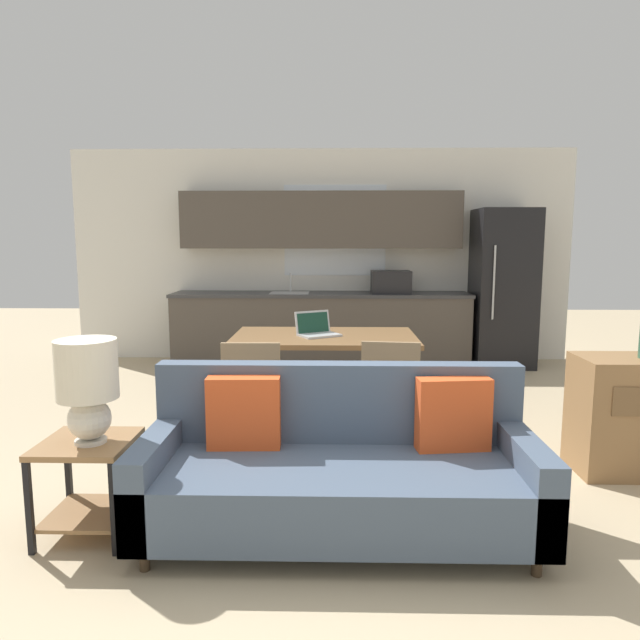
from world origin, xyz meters
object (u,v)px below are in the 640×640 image
Objects in this scene: refrigerator at (503,288)px; dining_table at (324,343)px; couch at (339,470)px; table_lamp at (87,383)px; laptop at (316,330)px; dining_chair_near_left at (253,392)px; side_table at (88,471)px; dining_chair_near_right at (390,391)px.

refrigerator is 1.26× the size of dining_table.
couch is 3.77× the size of table_lamp.
dining_table is at bearing -132.86° from refrigerator.
refrigerator is 3.19m from dining_table.
couch is (0.11, -1.81, -0.36)m from dining_table.
dining_table is at bearing 93.36° from couch.
table_lamp is 1.34× the size of laptop.
dining_chair_near_left reaches higher than couch.
table_lamp is at bearing -44.23° from side_table.
laptop is (-2.23, -2.33, -0.15)m from refrigerator.
dining_table is 0.13m from laptop.
side_table is 0.95× the size of table_lamp.
laptop reaches higher than dining_chair_near_left.
table_lamp is 2.04m from dining_chair_near_right.
side_table is (-3.38, -4.21, -0.62)m from refrigerator.
side_table is 1.27× the size of laptop.
dining_chair_near_left is at bearing 57.42° from table_lamp.
dining_table is at bearing -51.43° from dining_chair_near_right.
laptop is (-0.55, 0.77, 0.31)m from dining_chair_near_right.
laptop is at bearing -47.97° from dining_chair_near_right.
table_lamp is at bearing -121.67° from dining_table.
dining_chair_near_right is at bearing -178.12° from dining_chair_near_left.
refrigerator is 4.15m from dining_chair_near_left.
laptop is at bearing 59.79° from table_lamp.
couch is (-2.06, -4.14, -0.63)m from refrigerator.
dining_chair_near_left is at bearing 121.25° from couch.
table_lamp reaches higher than dining_chair_near_right.
laptop is (1.12, 1.92, -0.02)m from table_lamp.
refrigerator reaches higher than table_lamp.
couch is at bearing 3.19° from side_table.
laptop is at bearing 58.53° from side_table.
dining_chair_near_left is (-2.65, -3.16, -0.47)m from refrigerator.
refrigerator is at bearing 16.12° from laptop.
table_lamp is 0.62× the size of dining_chair_near_left.
refrigerator is 3.57m from dining_chair_near_right.
laptop reaches higher than side_table.
refrigerator is 0.94× the size of couch.
couch is at bearing 76.80° from dining_chair_near_right.
laptop is (0.42, 0.83, 0.31)m from dining_chair_near_left.
refrigerator is 4.77× the size of laptop.
refrigerator reaches higher than laptop.
refrigerator reaches higher than dining_chair_near_right.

